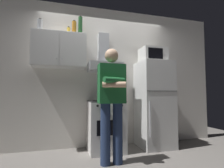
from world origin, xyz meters
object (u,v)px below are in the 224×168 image
at_px(cooking_pot, 115,97).
at_px(stove_oven, 106,126).
at_px(microwave, 153,56).
at_px(range_hood, 104,61).
at_px(bottle_spice_jar, 69,31).
at_px(upper_cabinet, 60,50).
at_px(refrigerator, 154,104).
at_px(bottle_liquor_amber, 74,28).
at_px(bottle_wine_green, 80,26).
at_px(bottle_canister_steel, 40,25).
at_px(person_standing, 112,100).

bearing_deg(cooking_pot, stove_oven, 137.51).
xyz_separation_m(stove_oven, microwave, (0.95, 0.02, 1.31)).
xyz_separation_m(range_hood, bottle_spice_jar, (-0.65, -0.01, 0.51)).
relative_size(upper_cabinet, stove_oven, 1.03).
bearing_deg(refrigerator, stove_oven, -179.96).
bearing_deg(range_hood, bottle_liquor_amber, 178.03).
height_order(microwave, cooking_pot, microwave).
distance_m(microwave, cooking_pot, 1.16).
relative_size(microwave, bottle_wine_green, 1.34).
bearing_deg(stove_oven, bottle_wine_green, 165.29).
relative_size(stove_oven, bottle_spice_jar, 6.35).
xyz_separation_m(cooking_pot, bottle_canister_steel, (-1.26, 0.22, 1.23)).
bearing_deg(person_standing, bottle_liquor_amber, 124.00).
distance_m(refrigerator, bottle_canister_steel, 2.49).
bearing_deg(upper_cabinet, bottle_liquor_amber, 4.79).
distance_m(cooking_pot, bottle_spice_jar, 1.44).
height_order(refrigerator, bottle_wine_green, bottle_wine_green).
xyz_separation_m(range_hood, refrigerator, (0.95, -0.13, -0.80)).
relative_size(person_standing, cooking_pot, 5.46).
xyz_separation_m(stove_oven, cooking_pot, (0.13, -0.12, 0.49)).
bearing_deg(refrigerator, bottle_liquor_amber, 174.50).
xyz_separation_m(refrigerator, bottle_liquor_amber, (-1.51, 0.14, 1.38)).
xyz_separation_m(range_hood, person_standing, (-0.05, -0.73, -0.70)).
bearing_deg(bottle_spice_jar, refrigerator, -4.23).
relative_size(person_standing, bottle_liquor_amber, 5.95).
relative_size(refrigerator, microwave, 3.33).
xyz_separation_m(bottle_liquor_amber, bottle_spice_jar, (-0.10, -0.03, -0.07)).
distance_m(range_hood, microwave, 0.97).
bearing_deg(microwave, refrigerator, -89.10).
bearing_deg(stove_oven, bottle_canister_steel, 174.80).
relative_size(bottle_liquor_amber, bottle_spice_jar, 2.01).
bearing_deg(bottle_canister_steel, microwave, -2.31).
distance_m(microwave, bottle_liquor_amber, 1.57).
xyz_separation_m(refrigerator, bottle_canister_steel, (-2.08, 0.10, 1.36)).
bearing_deg(upper_cabinet, bottle_canister_steel, -176.11).
distance_m(refrigerator, cooking_pot, 0.84).
bearing_deg(stove_oven, microwave, 1.15).
xyz_separation_m(upper_cabinet, cooking_pot, (0.93, -0.24, -0.82)).
height_order(cooking_pot, bottle_wine_green, bottle_wine_green).
bearing_deg(range_hood, bottle_canister_steel, -178.80).
distance_m(range_hood, cooking_pot, 0.73).
bearing_deg(microwave, bottle_canister_steel, 177.69).
bearing_deg(stove_oven, upper_cabinet, 171.10).
distance_m(upper_cabinet, bottle_wine_green, 0.59).
height_order(person_standing, cooking_pot, person_standing).
relative_size(microwave, bottle_liquor_amber, 1.74).
bearing_deg(range_hood, microwave, -6.46).
bearing_deg(cooking_pot, range_hood, 117.88).
height_order(upper_cabinet, range_hood, range_hood).
height_order(range_hood, bottle_wine_green, bottle_wine_green).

